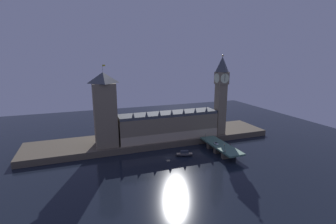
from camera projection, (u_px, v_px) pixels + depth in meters
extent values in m
plane|color=black|center=(168.00, 157.00, 189.84)|extent=(400.00, 400.00, 0.00)
cube|color=brown|center=(154.00, 139.00, 224.98)|extent=(220.00, 42.00, 5.29)
cube|color=#7F7056|center=(168.00, 127.00, 217.65)|extent=(88.89, 19.18, 20.99)
cube|color=tan|center=(172.00, 137.00, 210.24)|extent=(88.89, 0.20, 7.56)
cube|color=#42474C|center=(168.00, 114.00, 215.05)|extent=(88.89, 17.64, 2.40)
cone|color=#42474C|center=(133.00, 115.00, 195.68)|extent=(2.40, 2.40, 4.62)
cone|color=#42474C|center=(147.00, 114.00, 199.39)|extent=(2.40, 2.40, 4.62)
cone|color=#42474C|center=(159.00, 113.00, 203.10)|extent=(2.40, 2.40, 4.62)
cone|color=#42474C|center=(172.00, 112.00, 206.81)|extent=(2.40, 2.40, 4.62)
cone|color=#42474C|center=(184.00, 111.00, 210.52)|extent=(2.40, 2.40, 4.62)
cone|color=#42474C|center=(195.00, 110.00, 214.23)|extent=(2.40, 2.40, 4.62)
cone|color=#42474C|center=(206.00, 109.00, 217.94)|extent=(2.40, 2.40, 4.62)
cube|color=#7F7056|center=(220.00, 109.00, 227.41)|extent=(8.42, 8.42, 47.16)
cube|color=#7F7056|center=(222.00, 78.00, 220.96)|extent=(9.94, 9.94, 11.01)
cylinder|color=beige|center=(225.00, 78.00, 216.29)|extent=(8.60, 0.25, 8.60)
cylinder|color=beige|center=(219.00, 78.00, 225.63)|extent=(8.60, 0.25, 8.60)
cylinder|color=beige|center=(226.00, 78.00, 222.66)|extent=(0.25, 8.60, 8.60)
cylinder|color=beige|center=(217.00, 78.00, 219.26)|extent=(0.25, 8.60, 8.60)
cube|color=black|center=(225.00, 78.00, 215.98)|extent=(0.36, 0.10, 6.45)
pyramid|color=#42474C|center=(222.00, 64.00, 218.23)|extent=(9.94, 9.94, 13.58)
sphere|color=gold|center=(223.00, 56.00, 216.55)|extent=(1.60, 1.60, 1.60)
cube|color=#7F7056|center=(105.00, 115.00, 196.20)|extent=(17.42, 17.42, 51.42)
pyramid|color=#42474C|center=(103.00, 78.00, 189.56)|extent=(17.77, 17.77, 8.44)
cylinder|color=#99999E|center=(102.00, 68.00, 187.96)|extent=(0.24, 0.24, 6.00)
cube|color=gold|center=(104.00, 65.00, 187.86)|extent=(2.00, 0.08, 1.20)
cube|color=#4C7560|center=(221.00, 146.00, 198.64)|extent=(13.79, 46.00, 1.40)
cube|color=brown|center=(229.00, 155.00, 188.84)|extent=(11.72, 3.20, 5.20)
cube|color=brown|center=(221.00, 149.00, 199.38)|extent=(11.72, 3.20, 5.20)
cube|color=brown|center=(213.00, 145.00, 209.91)|extent=(11.72, 3.20, 5.20)
cube|color=silver|center=(216.00, 144.00, 199.67)|extent=(1.81, 4.72, 0.86)
cube|color=black|center=(216.00, 143.00, 199.52)|extent=(1.49, 2.12, 0.45)
cylinder|color=black|center=(214.00, 143.00, 200.78)|extent=(0.22, 0.64, 0.64)
cylinder|color=black|center=(216.00, 143.00, 201.36)|extent=(0.22, 0.64, 0.64)
cylinder|color=black|center=(216.00, 145.00, 198.10)|extent=(0.22, 0.64, 0.64)
cylinder|color=black|center=(218.00, 144.00, 198.68)|extent=(0.22, 0.64, 0.64)
cylinder|color=black|center=(225.00, 152.00, 182.13)|extent=(0.28, 0.28, 0.84)
cylinder|color=maroon|center=(225.00, 151.00, 181.96)|extent=(0.38, 0.38, 0.70)
sphere|color=tan|center=(225.00, 151.00, 181.85)|extent=(0.23, 0.23, 0.23)
cylinder|color=black|center=(230.00, 145.00, 196.99)|extent=(0.28, 0.28, 0.83)
cylinder|color=maroon|center=(230.00, 144.00, 196.82)|extent=(0.38, 0.38, 0.69)
sphere|color=tan|center=(230.00, 144.00, 196.72)|extent=(0.22, 0.22, 0.22)
cylinder|color=#2D3333|center=(224.00, 152.00, 182.79)|extent=(0.56, 0.56, 0.50)
cylinder|color=#2D3333|center=(224.00, 148.00, 182.13)|extent=(0.18, 0.18, 5.44)
sphere|color=#F9E5A3|center=(224.00, 144.00, 181.40)|extent=(0.60, 0.60, 0.60)
sphere|color=#F9E5A3|center=(224.00, 145.00, 181.33)|extent=(0.44, 0.44, 0.44)
sphere|color=#F9E5A3|center=(225.00, 145.00, 181.63)|extent=(0.44, 0.44, 0.44)
cylinder|color=#2D3333|center=(205.00, 140.00, 209.76)|extent=(0.56, 0.56, 0.50)
cylinder|color=#2D3333|center=(205.00, 137.00, 209.10)|extent=(0.18, 0.18, 5.40)
sphere|color=#F9E5A3|center=(205.00, 133.00, 208.38)|extent=(0.60, 0.60, 0.60)
sphere|color=#F9E5A3|center=(205.00, 133.00, 208.31)|extent=(0.44, 0.44, 0.44)
sphere|color=#F9E5A3|center=(206.00, 133.00, 208.61)|extent=(0.44, 0.44, 0.44)
ellipsoid|color=#28282D|center=(184.00, 155.00, 192.26)|extent=(14.63, 7.53, 2.28)
cube|color=tan|center=(184.00, 153.00, 192.03)|extent=(12.79, 6.34, 0.24)
cube|color=#2D333D|center=(185.00, 152.00, 191.75)|extent=(6.76, 4.01, 2.28)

